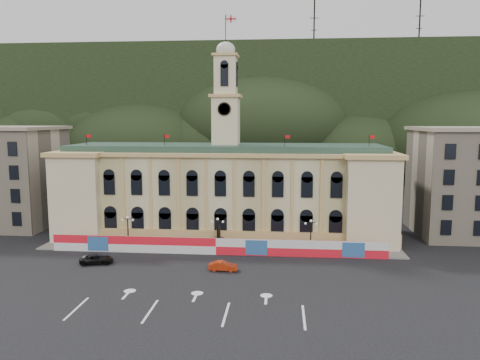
# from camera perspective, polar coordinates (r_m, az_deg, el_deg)

# --- Properties ---
(ground) EXTENTS (260.00, 260.00, 0.00)m
(ground) POSITION_cam_1_polar(r_m,az_deg,el_deg) (56.28, -5.15, -13.40)
(ground) COLOR black
(ground) RESTS_ON ground
(lane_markings) EXTENTS (26.00, 10.00, 0.02)m
(lane_markings) POSITION_cam_1_polar(r_m,az_deg,el_deg) (51.72, -6.17, -15.34)
(lane_markings) COLOR white
(lane_markings) RESTS_ON ground
(hill_ridge) EXTENTS (230.00, 80.00, 64.00)m
(hill_ridge) POSITION_cam_1_polar(r_m,az_deg,el_deg) (173.95, 2.02, 7.33)
(hill_ridge) COLOR black
(hill_ridge) RESTS_ON ground
(city_hall) EXTENTS (56.20, 17.60, 37.10)m
(city_hall) POSITION_cam_1_polar(r_m,az_deg,el_deg) (80.83, -1.72, -1.17)
(city_hall) COLOR beige
(city_hall) RESTS_ON ground
(side_building_left) EXTENTS (21.00, 17.00, 18.60)m
(side_building_left) POSITION_cam_1_polar(r_m,az_deg,el_deg) (98.53, -27.15, 0.44)
(side_building_left) COLOR #C1AF94
(side_building_left) RESTS_ON ground
(side_building_right) EXTENTS (21.00, 17.00, 18.60)m
(side_building_right) POSITION_cam_1_polar(r_m,az_deg,el_deg) (89.77, 26.96, -0.16)
(side_building_right) COLOR #C1AF94
(side_building_right) RESTS_ON ground
(hoarding_fence) EXTENTS (50.00, 0.44, 2.50)m
(hoarding_fence) POSITION_cam_1_polar(r_m,az_deg,el_deg) (70.02, -2.89, -8.07)
(hoarding_fence) COLOR red
(hoarding_fence) RESTS_ON ground
(pavement) EXTENTS (56.00, 5.50, 0.16)m
(pavement) POSITION_cam_1_polar(r_m,az_deg,el_deg) (72.90, -2.64, -8.40)
(pavement) COLOR slate
(pavement) RESTS_ON ground
(statue) EXTENTS (1.40, 1.40, 3.72)m
(statue) POSITION_cam_1_polar(r_m,az_deg,el_deg) (72.84, -2.61, -7.50)
(statue) COLOR #595651
(statue) RESTS_ON ground
(lamp_left) EXTENTS (1.96, 0.44, 5.15)m
(lamp_left) POSITION_cam_1_polar(r_m,az_deg,el_deg) (74.59, -13.50, -5.85)
(lamp_left) COLOR black
(lamp_left) RESTS_ON ground
(lamp_center) EXTENTS (1.96, 0.44, 5.15)m
(lamp_center) POSITION_cam_1_polar(r_m,az_deg,el_deg) (71.41, -2.73, -6.25)
(lamp_center) COLOR black
(lamp_center) RESTS_ON ground
(lamp_right) EXTENTS (1.96, 0.44, 5.15)m
(lamp_right) POSITION_cam_1_polar(r_m,az_deg,el_deg) (70.90, 8.62, -6.43)
(lamp_right) COLOR black
(lamp_right) RESTS_ON ground
(red_sedan) EXTENTS (1.54, 3.92, 1.27)m
(red_sedan) POSITION_cam_1_polar(r_m,az_deg,el_deg) (63.03, -2.07, -10.44)
(red_sedan) COLOR #A3260B
(red_sedan) RESTS_ON ground
(black_suv) EXTENTS (4.15, 5.52, 1.27)m
(black_suv) POSITION_cam_1_polar(r_m,az_deg,el_deg) (68.79, -17.07, -9.22)
(black_suv) COLOR black
(black_suv) RESTS_ON ground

